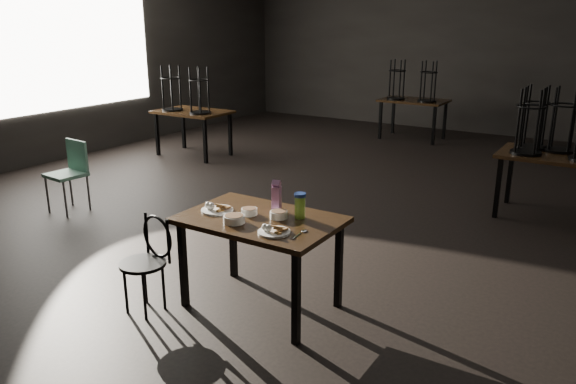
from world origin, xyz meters
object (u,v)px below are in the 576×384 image
Objects in this scene: main_table at (260,227)px; school_chair at (70,169)px; juice_carton at (276,197)px; water_bottle at (300,205)px; bentwood_chair at (149,256)px.

school_chair is (-3.26, 0.75, -0.17)m from main_table.
juice_carton is 3.36m from school_chair.
juice_carton is 1.31× the size of water_bottle.
main_table is 3.35m from school_chair.
bentwood_chair is at bearing -20.77° from school_chair.
main_table is at bearing -99.21° from juice_carton.
water_bottle is 0.23× the size of school_chair.
juice_carton reaches higher than school_chair.
water_bottle is 3.58m from school_chair.
school_chair is at bearing 170.27° from juice_carton.
bentwood_chair is at bearing -146.24° from water_bottle.
bentwood_chair is 2.83m from school_chair.
water_bottle is 1.24m from bentwood_chair.
water_bottle reaches higher than main_table.
juice_carton is at bearing 173.37° from water_bottle.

